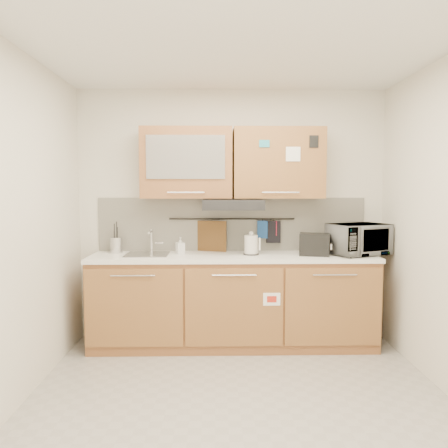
{
  "coord_description": "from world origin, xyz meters",
  "views": [
    {
      "loc": [
        -0.17,
        -3.1,
        1.59
      ],
      "look_at": [
        -0.09,
        1.05,
        1.24
      ],
      "focal_mm": 35.0,
      "sensor_mm": 36.0,
      "label": 1
    }
  ],
  "objects": [
    {
      "name": "floor",
      "position": [
        0.0,
        0.0,
        0.0
      ],
      "size": [
        3.2,
        3.2,
        0.0
      ],
      "primitive_type": "plane",
      "color": "#9E9993",
      "rests_on": "ground"
    },
    {
      "name": "pot_holder",
      "position": [
        0.41,
        1.44,
        1.16
      ],
      "size": [
        0.13,
        0.04,
        0.15
      ],
      "primitive_type": "cube",
      "rotation": [
        0.0,
        0.0,
        -0.21
      ],
      "color": "#AA162C",
      "rests_on": "utensil_rail"
    },
    {
      "name": "microwave",
      "position": [
        1.25,
        1.18,
        1.07
      ],
      "size": [
        0.66,
        0.57,
        0.31
      ],
      "primitive_type": "imported",
      "rotation": [
        0.0,
        0.0,
        0.41
      ],
      "color": "#999999",
      "rests_on": "countertop"
    },
    {
      "name": "wall_left",
      "position": [
        -1.6,
        0.0,
        1.3
      ],
      "size": [
        0.0,
        3.0,
        3.0
      ],
      "primitive_type": "plane",
      "rotation": [
        1.57,
        0.0,
        1.57
      ],
      "color": "silver",
      "rests_on": "ground"
    },
    {
      "name": "countertop",
      "position": [
        0.0,
        1.19,
        0.9
      ],
      "size": [
        2.82,
        0.62,
        0.04
      ],
      "primitive_type": "cube",
      "color": "white",
      "rests_on": "base_cabinet"
    },
    {
      "name": "utensil_crock",
      "position": [
        -1.19,
        1.35,
        1.0
      ],
      "size": [
        0.13,
        0.13,
        0.32
      ],
      "rotation": [
        0.0,
        0.0,
        0.04
      ],
      "color": "silver",
      "rests_on": "countertop"
    },
    {
      "name": "ceiling",
      "position": [
        0.0,
        0.0,
        2.6
      ],
      "size": [
        3.2,
        3.2,
        0.0
      ],
      "primitive_type": "plane",
      "rotation": [
        3.14,
        0.0,
        0.0
      ],
      "color": "white",
      "rests_on": "wall_back"
    },
    {
      "name": "utensil_rail",
      "position": [
        0.0,
        1.45,
        1.26
      ],
      "size": [
        1.3,
        0.02,
        0.02
      ],
      "primitive_type": "cylinder",
      "rotation": [
        0.0,
        1.57,
        0.0
      ],
      "color": "black",
      "rests_on": "backsplash"
    },
    {
      "name": "range_hood",
      "position": [
        0.0,
        1.25,
        1.42
      ],
      "size": [
        0.6,
        0.46,
        0.1
      ],
      "primitive_type": "cube",
      "color": "black",
      "rests_on": "upper_cabinets"
    },
    {
      "name": "base_cabinet",
      "position": [
        0.0,
        1.19,
        0.41
      ],
      "size": [
        2.8,
        0.64,
        0.88
      ],
      "color": "#955D34",
      "rests_on": "floor"
    },
    {
      "name": "oven_mitt",
      "position": [
        0.32,
        1.44,
        1.15
      ],
      "size": [
        0.11,
        0.07,
        0.18
      ],
      "primitive_type": "cube",
      "rotation": [
        0.0,
        0.0,
        -0.43
      ],
      "color": "navy",
      "rests_on": "utensil_rail"
    },
    {
      "name": "soap_bottle",
      "position": [
        -0.53,
        1.27,
        1.0
      ],
      "size": [
        0.1,
        0.1,
        0.17
      ],
      "primitive_type": "imported",
      "rotation": [
        0.0,
        0.0,
        0.42
      ],
      "color": "#999999",
      "rests_on": "countertop"
    },
    {
      "name": "wall_back",
      "position": [
        0.0,
        1.5,
        1.3
      ],
      "size": [
        3.2,
        0.0,
        3.2
      ],
      "primitive_type": "plane",
      "rotation": [
        1.57,
        0.0,
        0.0
      ],
      "color": "silver",
      "rests_on": "ground"
    },
    {
      "name": "dark_pouch",
      "position": [
        0.43,
        1.44,
        1.12
      ],
      "size": [
        0.15,
        0.04,
        0.23
      ],
      "primitive_type": "cube",
      "rotation": [
        0.0,
        0.0,
        0.0
      ],
      "color": "black",
      "rests_on": "utensil_rail"
    },
    {
      "name": "kettle",
      "position": [
        0.18,
        1.2,
        1.01
      ],
      "size": [
        0.17,
        0.15,
        0.24
      ],
      "rotation": [
        0.0,
        0.0,
        -0.01
      ],
      "color": "silver",
      "rests_on": "countertop"
    },
    {
      "name": "backsplash",
      "position": [
        0.0,
        1.49,
        1.2
      ],
      "size": [
        2.8,
        0.02,
        0.56
      ],
      "primitive_type": "cube",
      "color": "silver",
      "rests_on": "countertop"
    },
    {
      "name": "sink",
      "position": [
        -0.85,
        1.21,
        0.92
      ],
      "size": [
        0.42,
        0.4,
        0.26
      ],
      "color": "silver",
      "rests_on": "countertop"
    },
    {
      "name": "cutting_board",
      "position": [
        -0.21,
        1.44,
        1.05
      ],
      "size": [
        0.3,
        0.12,
        0.39
      ],
      "primitive_type": "cube",
      "rotation": [
        0.0,
        0.0,
        -0.32
      ],
      "color": "brown",
      "rests_on": "utensil_rail"
    },
    {
      "name": "upper_cabinets",
      "position": [
        -0.0,
        1.32,
        1.83
      ],
      "size": [
        1.82,
        0.37,
        0.7
      ],
      "color": "#955D34",
      "rests_on": "wall_back"
    },
    {
      "name": "toaster",
      "position": [
        0.8,
        1.13,
        1.03
      ],
      "size": [
        0.32,
        0.24,
        0.22
      ],
      "rotation": [
        0.0,
        0.0,
        -0.24
      ],
      "color": "black",
      "rests_on": "countertop"
    }
  ]
}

